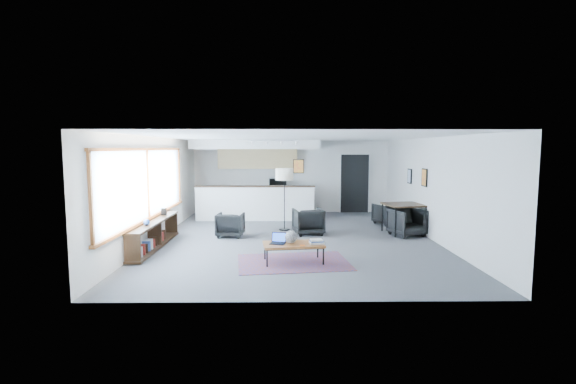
{
  "coord_description": "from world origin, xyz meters",
  "views": [
    {
      "loc": [
        -0.29,
        -10.62,
        2.32
      ],
      "look_at": [
        -0.16,
        0.4,
        1.17
      ],
      "focal_mm": 26.0,
      "sensor_mm": 36.0,
      "label": 1
    }
  ],
  "objects_px": {
    "coffee_table": "(293,245)",
    "book_stack": "(316,241)",
    "armchair_left": "(230,224)",
    "dining_chair_far": "(387,215)",
    "dining_chair_near": "(407,223)",
    "floor_lamp": "(284,177)",
    "microwave": "(278,182)",
    "laptop": "(278,240)",
    "dining_table": "(404,206)",
    "armchair_right": "(308,220)",
    "ceramic_pot": "(291,237)"
  },
  "relations": [
    {
      "from": "coffee_table",
      "to": "dining_chair_far",
      "type": "relative_size",
      "value": 2.15
    },
    {
      "from": "dining_table",
      "to": "dining_chair_near",
      "type": "bearing_deg",
      "value": -90.0
    },
    {
      "from": "book_stack",
      "to": "dining_chair_far",
      "type": "xyz_separation_m",
      "value": [
        2.51,
        4.3,
        -0.14
      ]
    },
    {
      "from": "microwave",
      "to": "ceramic_pot",
      "type": "bearing_deg",
      "value": -95.35
    },
    {
      "from": "book_stack",
      "to": "armchair_left",
      "type": "bearing_deg",
      "value": 129.16
    },
    {
      "from": "coffee_table",
      "to": "dining_table",
      "type": "bearing_deg",
      "value": 36.24
    },
    {
      "from": "laptop",
      "to": "dining_table",
      "type": "distance_m",
      "value": 4.45
    },
    {
      "from": "laptop",
      "to": "armchair_left",
      "type": "relative_size",
      "value": 0.5
    },
    {
      "from": "floor_lamp",
      "to": "book_stack",
      "type": "bearing_deg",
      "value": -79.44
    },
    {
      "from": "ceramic_pot",
      "to": "armchair_left",
      "type": "relative_size",
      "value": 0.37
    },
    {
      "from": "ceramic_pot",
      "to": "dining_chair_far",
      "type": "relative_size",
      "value": 0.42
    },
    {
      "from": "coffee_table",
      "to": "book_stack",
      "type": "height_order",
      "value": "book_stack"
    },
    {
      "from": "armchair_left",
      "to": "dining_chair_far",
      "type": "relative_size",
      "value": 1.16
    },
    {
      "from": "book_stack",
      "to": "dining_table",
      "type": "relative_size",
      "value": 0.28
    },
    {
      "from": "armchair_left",
      "to": "dining_chair_near",
      "type": "relative_size",
      "value": 1.02
    },
    {
      "from": "laptop",
      "to": "dining_chair_near",
      "type": "bearing_deg",
      "value": 51.88
    },
    {
      "from": "laptop",
      "to": "armchair_left",
      "type": "bearing_deg",
      "value": 132.11
    },
    {
      "from": "armchair_right",
      "to": "dining_chair_far",
      "type": "bearing_deg",
      "value": -160.17
    },
    {
      "from": "dining_chair_far",
      "to": "microwave",
      "type": "xyz_separation_m",
      "value": [
        -3.38,
        2.16,
        0.83
      ]
    },
    {
      "from": "coffee_table",
      "to": "floor_lamp",
      "type": "bearing_deg",
      "value": 86.0
    },
    {
      "from": "armchair_left",
      "to": "armchair_right",
      "type": "height_order",
      "value": "armchair_right"
    },
    {
      "from": "coffee_table",
      "to": "floor_lamp",
      "type": "relative_size",
      "value": 0.73
    },
    {
      "from": "coffee_table",
      "to": "ceramic_pot",
      "type": "xyz_separation_m",
      "value": [
        -0.05,
        0.02,
        0.16
      ]
    },
    {
      "from": "laptop",
      "to": "dining_table",
      "type": "bearing_deg",
      "value": 55.18
    },
    {
      "from": "coffee_table",
      "to": "armchair_left",
      "type": "distance_m",
      "value": 3.0
    },
    {
      "from": "laptop",
      "to": "dining_table",
      "type": "xyz_separation_m",
      "value": [
        3.39,
        2.87,
        0.29
      ]
    },
    {
      "from": "armchair_left",
      "to": "armchair_right",
      "type": "bearing_deg",
      "value": -167.99
    },
    {
      "from": "ceramic_pot",
      "to": "book_stack",
      "type": "relative_size",
      "value": 0.82
    },
    {
      "from": "floor_lamp",
      "to": "microwave",
      "type": "bearing_deg",
      "value": 94.39
    },
    {
      "from": "laptop",
      "to": "ceramic_pot",
      "type": "xyz_separation_m",
      "value": [
        0.26,
        0.01,
        0.07
      ]
    },
    {
      "from": "armchair_right",
      "to": "floor_lamp",
      "type": "relative_size",
      "value": 0.44
    },
    {
      "from": "armchair_left",
      "to": "dining_chair_near",
      "type": "height_order",
      "value": "armchair_left"
    },
    {
      "from": "laptop",
      "to": "dining_chair_far",
      "type": "xyz_separation_m",
      "value": [
        3.29,
        4.28,
        -0.16
      ]
    },
    {
      "from": "coffee_table",
      "to": "laptop",
      "type": "bearing_deg",
      "value": 170.53
    },
    {
      "from": "dining_chair_far",
      "to": "floor_lamp",
      "type": "bearing_deg",
      "value": -9.14
    },
    {
      "from": "microwave",
      "to": "laptop",
      "type": "bearing_deg",
      "value": -97.64
    },
    {
      "from": "laptop",
      "to": "ceramic_pot",
      "type": "bearing_deg",
      "value": 16.06
    },
    {
      "from": "armchair_left",
      "to": "armchair_right",
      "type": "relative_size",
      "value": 0.89
    },
    {
      "from": "armchair_left",
      "to": "dining_table",
      "type": "relative_size",
      "value": 0.62
    },
    {
      "from": "book_stack",
      "to": "dining_chair_near",
      "type": "bearing_deg",
      "value": 44.55
    },
    {
      "from": "book_stack",
      "to": "dining_chair_far",
      "type": "distance_m",
      "value": 4.98
    },
    {
      "from": "coffee_table",
      "to": "dining_chair_near",
      "type": "xyz_separation_m",
      "value": [
        3.08,
        2.57,
        -0.03
      ]
    },
    {
      "from": "book_stack",
      "to": "dining_table",
      "type": "height_order",
      "value": "dining_table"
    },
    {
      "from": "book_stack",
      "to": "microwave",
      "type": "height_order",
      "value": "microwave"
    },
    {
      "from": "coffee_table",
      "to": "dining_chair_far",
      "type": "bearing_deg",
      "value": 48.34
    },
    {
      "from": "book_stack",
      "to": "armchair_right",
      "type": "xyz_separation_m",
      "value": [
        0.0,
        2.81,
        -0.05
      ]
    },
    {
      "from": "laptop",
      "to": "armchair_right",
      "type": "xyz_separation_m",
      "value": [
        0.78,
        2.79,
        -0.07
      ]
    },
    {
      "from": "ceramic_pot",
      "to": "dining_table",
      "type": "xyz_separation_m",
      "value": [
        3.14,
        2.87,
        0.22
      ]
    },
    {
      "from": "floor_lamp",
      "to": "microwave",
      "type": "relative_size",
      "value": 3.06
    },
    {
      "from": "book_stack",
      "to": "armchair_right",
      "type": "height_order",
      "value": "armchair_right"
    }
  ]
}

